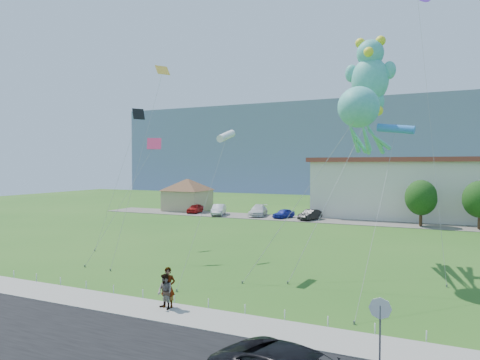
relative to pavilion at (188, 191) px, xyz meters
The scene contains 24 objects.
ground 45.05m from the pavilion, 57.72° to the right, with size 160.00×160.00×0.00m, color #275919.
road 51.97m from the pavilion, 62.45° to the right, with size 80.00×8.00×0.06m, color black.
sidewalk 47.39m from the pavilion, 59.50° to the right, with size 80.00×2.50×0.10m, color gray.
parking_strip 24.37m from the pavilion, ahead, with size 70.00×6.00×0.06m, color #59544C.
hill_ridge 85.96m from the pavilion, 73.69° to the left, with size 160.00×50.00×25.00m, color slate.
pavilion is the anchor object (origin of this frame).
stop_sign 53.90m from the pavilion, 51.56° to the right, with size 0.80×0.07×2.50m.
rope_fence 46.13m from the pavilion, 58.59° to the right, with size 26.05×0.05×0.50m.
tree_near 34.24m from the pavilion, ahead, with size 3.60×3.60×5.47m.
tree_mid 40.20m from the pavilion, ahead, with size 3.60×3.60×5.47m.
pedestrian_left 46.45m from the pavilion, 59.99° to the right, with size 0.73×0.48×2.00m, color gray.
pedestrian_right 46.69m from the pavilion, 60.16° to the right, with size 0.84×0.65×1.72m, color gray.
parked_car_red 4.61m from the pavilion, 42.31° to the right, with size 1.57×3.91×1.33m, color #B41616.
parked_car_silver 8.64m from the pavilion, 27.02° to the right, with size 1.60×4.58×1.51m, color #B0B0B7.
parked_car_white 13.39m from the pavilion, 10.60° to the right, with size 2.06×5.07×1.47m, color silver.
parked_car_blue 17.41m from the pavilion, 10.60° to the right, with size 1.44×3.57×1.22m, color #1C289C.
parked_car_black 21.13m from the pavilion, ahead, with size 1.41×4.05×1.33m, color black.
octopus_kite 42.98m from the pavilion, 43.32° to the right, with size 7.48×10.38×12.12m.
teddy_bear_kite 41.62m from the pavilion, 39.74° to the right, with size 5.51×8.88×16.41m.
small_kite_cyan 45.14m from the pavilion, 42.34° to the right, with size 1.34×9.62×9.85m.
small_kite_white 39.38m from the pavilion, 54.96° to the right, with size 0.64×6.88×9.59m.
small_kite_black 29.02m from the pavilion, 68.74° to the right, with size 1.40×5.78×12.34m.
small_kite_pink 34.31m from the pavilion, 63.97° to the right, with size 2.94×5.91×9.31m.
small_kite_yellow 33.32m from the pavilion, 63.30° to the right, with size 1.89×8.74×15.68m.
Camera 1 is at (11.10, -19.91, 7.18)m, focal length 32.00 mm.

